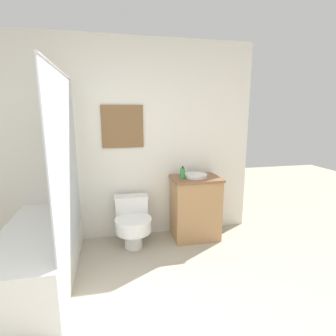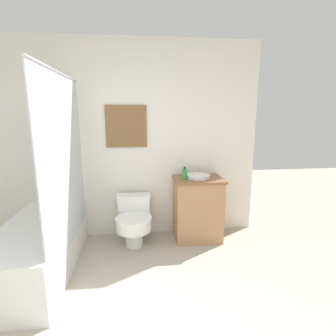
{
  "view_description": "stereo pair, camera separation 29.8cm",
  "coord_description": "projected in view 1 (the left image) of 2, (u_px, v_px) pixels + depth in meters",
  "views": [
    {
      "loc": [
        -0.14,
        -0.95,
        1.61
      ],
      "look_at": [
        0.48,
        1.91,
        0.99
      ],
      "focal_mm": 28.0,
      "sensor_mm": 36.0,
      "label": 1
    },
    {
      "loc": [
        0.16,
        -1.0,
        1.61
      ],
      "look_at": [
        0.48,
        1.91,
        0.99
      ],
      "focal_mm": 28.0,
      "sensor_mm": 36.0,
      "label": 2
    }
  ],
  "objects": [
    {
      "name": "wall_back",
      "position": [
        122.0,
        142.0,
        3.28
      ],
      "size": [
        3.41,
        0.07,
        2.5
      ],
      "color": "silver",
      "rests_on": "ground_plane"
    },
    {
      "name": "shower_area",
      "position": [
        40.0,
        250.0,
        2.53
      ],
      "size": [
        0.66,
        1.56,
        1.98
      ],
      "color": "white",
      "rests_on": "ground_plane"
    },
    {
      "name": "toilet",
      "position": [
        133.0,
        221.0,
        3.19
      ],
      "size": [
        0.43,
        0.57,
        0.59
      ],
      "color": "white",
      "rests_on": "ground_plane"
    },
    {
      "name": "vanity",
      "position": [
        195.0,
        208.0,
        3.39
      ],
      "size": [
        0.61,
        0.45,
        0.81
      ],
      "color": "#AD7F51",
      "rests_on": "ground_plane"
    },
    {
      "name": "sink",
      "position": [
        195.0,
        175.0,
        3.33
      ],
      "size": [
        0.3,
        0.33,
        0.13
      ],
      "color": "white",
      "rests_on": "vanity"
    },
    {
      "name": "soap_bottle",
      "position": [
        183.0,
        173.0,
        3.23
      ],
      "size": [
        0.06,
        0.06,
        0.15
      ],
      "color": "green",
      "rests_on": "vanity"
    }
  ]
}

